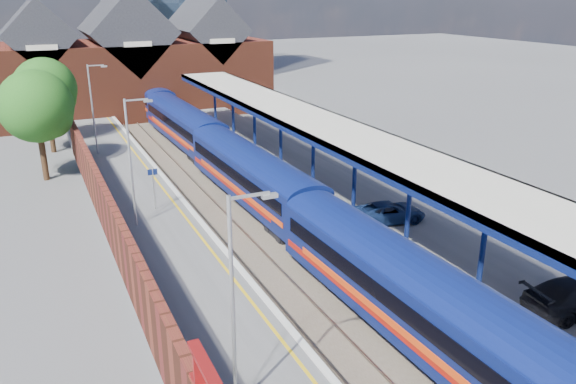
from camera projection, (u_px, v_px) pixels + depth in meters
name	position (u px, v px, depth m)	size (l,w,h in m)	color
ground	(207.00, 184.00, 40.76)	(240.00, 240.00, 0.00)	#5B5B5E
ballast_bed	(259.00, 234.00, 32.22)	(6.00, 76.00, 0.06)	#473D33
rails	(259.00, 233.00, 32.19)	(4.51, 76.00, 0.14)	slate
left_platform	(164.00, 244.00, 29.87)	(5.00, 76.00, 1.00)	#565659
right_platform	(349.00, 210.00, 34.46)	(6.00, 76.00, 1.00)	#565659
coping_left	(206.00, 227.00, 30.63)	(0.30, 76.00, 0.05)	silver
coping_right	(308.00, 209.00, 33.15)	(0.30, 76.00, 0.05)	silver
yellow_line	(195.00, 229.00, 30.40)	(0.14, 76.00, 0.01)	yellow
train	(213.00, 144.00, 43.23)	(3.19, 65.96, 3.45)	navy
canopy	(329.00, 129.00, 34.33)	(4.50, 52.00, 4.48)	navy
lamp_post_b	(237.00, 293.00, 16.07)	(1.48, 0.18, 7.00)	#A5A8AA
lamp_post_c	(132.00, 155.00, 29.72)	(1.48, 0.18, 7.00)	#A5A8AA
lamp_post_d	(94.00, 104.00, 43.37)	(1.48, 0.18, 7.00)	#A5A8AA
platform_sign	(153.00, 182.00, 32.75)	(0.55, 0.08, 2.50)	#A5A8AA
brick_wall	(134.00, 272.00, 22.66)	(0.35, 50.00, 3.86)	maroon
station_building	(130.00, 65.00, 62.82)	(30.00, 12.12, 13.78)	maroon
tree_near	(38.00, 108.00, 39.87)	(5.20, 5.20, 8.10)	#382314
tree_far	(47.00, 91.00, 47.10)	(5.20, 5.20, 8.10)	#382314
parked_car_blue	(389.00, 212.00, 31.28)	(1.89, 4.10, 1.14)	navy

